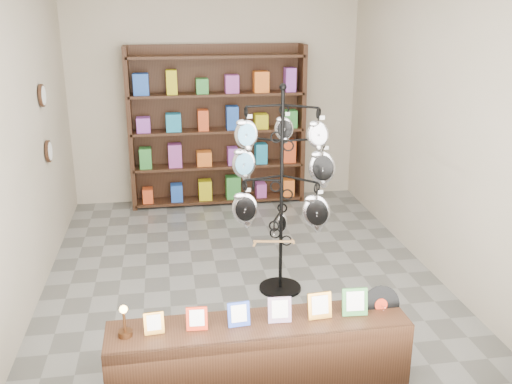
{
  "coord_description": "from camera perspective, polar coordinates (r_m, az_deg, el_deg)",
  "views": [
    {
      "loc": [
        -0.72,
        -5.45,
        2.71
      ],
      "look_at": [
        0.0,
        -1.0,
        1.22
      ],
      "focal_mm": 40.0,
      "sensor_mm": 36.0,
      "label": 1
    }
  ],
  "objects": [
    {
      "name": "front_shelf",
      "position": [
        4.33,
        0.33,
        -15.97
      ],
      "size": [
        2.18,
        0.47,
        0.77
      ],
      "rotation": [
        0.0,
        0.0,
        0.01
      ],
      "color": "black",
      "rests_on": "ground"
    },
    {
      "name": "back_shelving",
      "position": [
        7.96,
        -3.87,
        6.06
      ],
      "size": [
        2.42,
        0.36,
        2.2
      ],
      "color": "black",
      "rests_on": "ground"
    },
    {
      "name": "display_tree",
      "position": [
        5.33,
        2.59,
        1.6
      ],
      "size": [
        1.07,
        1.04,
        2.04
      ],
      "rotation": [
        0.0,
        0.0,
        -0.26
      ],
      "color": "black",
      "rests_on": "ground"
    },
    {
      "name": "ground",
      "position": [
        6.13,
        -1.56,
        -7.96
      ],
      "size": [
        5.0,
        5.0,
        0.0
      ],
      "primitive_type": "plane",
      "color": "slate",
      "rests_on": "ground"
    },
    {
      "name": "room_envelope",
      "position": [
        5.56,
        -1.72,
        9.41
      ],
      "size": [
        5.0,
        5.0,
        5.0
      ],
      "color": "#B4A691",
      "rests_on": "ground"
    },
    {
      "name": "wall_clocks",
      "position": [
        6.49,
        -20.32,
        6.42
      ],
      "size": [
        0.03,
        0.24,
        0.84
      ],
      "color": "black",
      "rests_on": "ground"
    }
  ]
}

